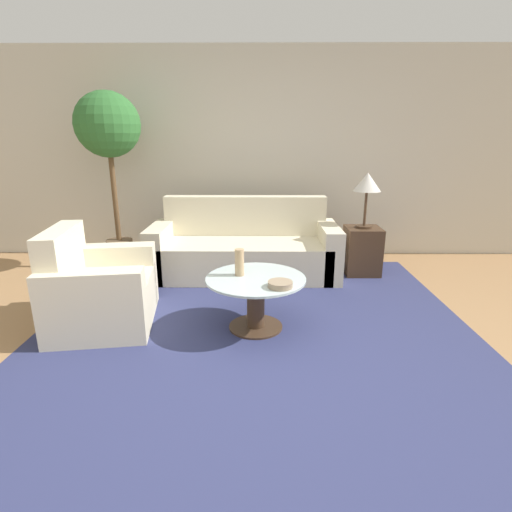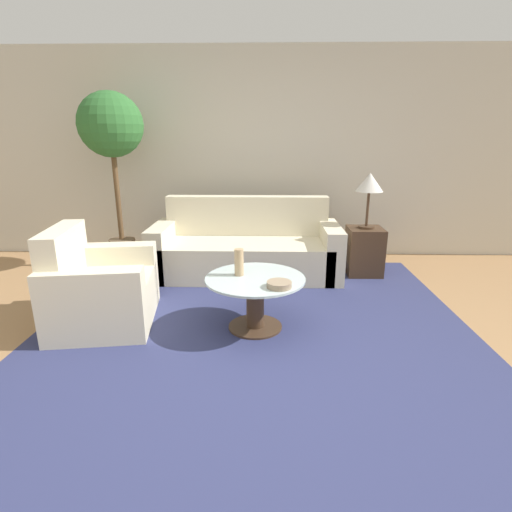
# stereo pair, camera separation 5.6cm
# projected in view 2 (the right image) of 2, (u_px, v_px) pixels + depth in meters

# --- Properties ---
(ground_plane) EXTENTS (14.00, 14.00, 0.00)m
(ground_plane) POSITION_uv_depth(u_px,v_px,m) (250.00, 372.00, 2.70)
(ground_plane) COLOR #9E754C
(wall_back) EXTENTS (10.00, 0.06, 2.60)m
(wall_back) POSITION_uv_depth(u_px,v_px,m) (259.00, 155.00, 5.12)
(wall_back) COLOR beige
(wall_back) RESTS_ON ground_plane
(rug) EXTENTS (3.58, 3.66, 0.01)m
(rug) POSITION_uv_depth(u_px,v_px,m) (255.00, 327.00, 3.33)
(rug) COLOR navy
(rug) RESTS_ON ground_plane
(sofa_main) EXTENTS (2.10, 0.84, 0.86)m
(sofa_main) POSITION_uv_depth(u_px,v_px,m) (246.00, 250.00, 4.61)
(sofa_main) COLOR beige
(sofa_main) RESTS_ON ground_plane
(armchair) EXTENTS (0.90, 1.04, 0.83)m
(armchair) POSITION_uv_depth(u_px,v_px,m) (97.00, 291.00, 3.37)
(armchair) COLOR beige
(armchair) RESTS_ON ground_plane
(coffee_table) EXTENTS (0.81, 0.81, 0.44)m
(coffee_table) POSITION_uv_depth(u_px,v_px,m) (255.00, 296.00, 3.25)
(coffee_table) COLOR #422D1E
(coffee_table) RESTS_ON ground_plane
(side_table) EXTENTS (0.39, 0.39, 0.54)m
(side_table) POSITION_uv_depth(u_px,v_px,m) (364.00, 251.00, 4.57)
(side_table) COLOR #422D1E
(side_table) RESTS_ON ground_plane
(table_lamp) EXTENTS (0.30, 0.30, 0.61)m
(table_lamp) POSITION_uv_depth(u_px,v_px,m) (370.00, 185.00, 4.35)
(table_lamp) COLOR #422D1E
(table_lamp) RESTS_ON side_table
(potted_plant) EXTENTS (0.72, 0.72, 2.02)m
(potted_plant) POSITION_uv_depth(u_px,v_px,m) (112.00, 136.00, 4.49)
(potted_plant) COLOR brown
(potted_plant) RESTS_ON ground_plane
(vase) EXTENTS (0.07, 0.07, 0.22)m
(vase) POSITION_uv_depth(u_px,v_px,m) (239.00, 262.00, 3.23)
(vase) COLOR tan
(vase) RESTS_ON coffee_table
(bowl) EXTENTS (0.19, 0.19, 0.05)m
(bowl) POSITION_uv_depth(u_px,v_px,m) (279.00, 285.00, 2.99)
(bowl) COLOR gray
(bowl) RESTS_ON coffee_table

